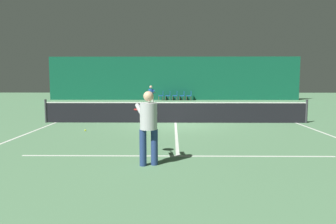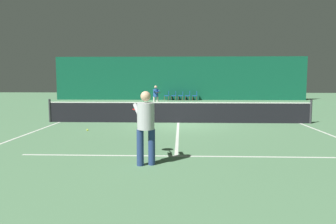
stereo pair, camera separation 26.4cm
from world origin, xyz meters
name	(u,v)px [view 2 (the right image)]	position (x,y,z in m)	size (l,w,h in m)	color
ground_plane	(178,123)	(0.00, 0.00, 0.00)	(60.00, 60.00, 0.00)	#56845B
backdrop_curtain	(180,78)	(0.00, 15.41, 1.98)	(23.00, 0.12, 3.97)	#0F5138
court_line_baseline_far	(179,103)	(0.00, 11.90, 0.00)	(11.00, 0.10, 0.00)	silver
court_line_service_far	(179,109)	(0.00, 6.40, 0.00)	(8.25, 0.10, 0.00)	silver
court_line_service_near	(176,156)	(0.00, -6.40, 0.00)	(8.25, 0.10, 0.00)	silver
court_line_sideline_left	(60,122)	(-5.50, 0.00, 0.00)	(0.10, 23.80, 0.00)	silver
court_line_sideline_right	(300,123)	(5.50, 0.00, 0.00)	(0.10, 23.80, 0.00)	silver
court_line_centre	(178,123)	(0.00, 0.00, 0.00)	(0.10, 12.80, 0.00)	silver
tennis_net	(178,112)	(0.00, 0.00, 0.51)	(12.00, 0.10, 1.07)	black
player_near	(145,122)	(-0.71, -7.28, 1.02)	(0.75, 1.43, 1.75)	navy
player_far	(156,95)	(-1.62, 7.79, 0.88)	(0.64, 1.32, 1.51)	beige
courtside_chair_0	(167,95)	(-1.11, 14.86, 0.49)	(0.44, 0.44, 0.84)	brown
courtside_chair_1	(174,95)	(-0.48, 14.86, 0.49)	(0.44, 0.44, 0.84)	brown
courtside_chair_2	(181,95)	(0.16, 14.86, 0.49)	(0.44, 0.44, 0.84)	brown
courtside_chair_3	(188,95)	(0.79, 14.86, 0.49)	(0.44, 0.44, 0.84)	brown
courtside_chair_4	(195,95)	(1.43, 14.86, 0.49)	(0.44, 0.44, 0.84)	brown
tennis_ball	(87,130)	(-3.50, -2.43, 0.03)	(0.07, 0.07, 0.07)	#D1DB33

